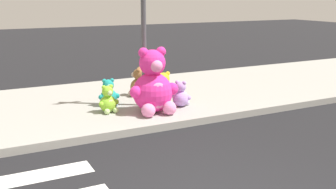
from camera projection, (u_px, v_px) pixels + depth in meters
name	position (u px, v px, depth m)	size (l,w,h in m)	color
sidewalk	(91.00, 105.00, 9.28)	(28.00, 4.40, 0.15)	#9E9B93
sign_pole	(144.00, 28.00, 8.60)	(0.56, 0.11, 3.20)	#4C4C51
plush_pink_large	(153.00, 87.00, 8.34)	(1.05, 0.93, 1.36)	#F22D93
plush_yellow	(163.00, 89.00, 9.38)	(0.52, 0.47, 0.68)	yellow
plush_lavender	(181.00, 96.00, 8.86)	(0.42, 0.41, 0.58)	#B28CD8
plush_teal	(109.00, 95.00, 8.91)	(0.47, 0.42, 0.61)	teal
plush_brown	(138.00, 84.00, 9.82)	(0.50, 0.48, 0.69)	olive
plush_lime	(108.00, 101.00, 8.40)	(0.45, 0.40, 0.59)	#8CD133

